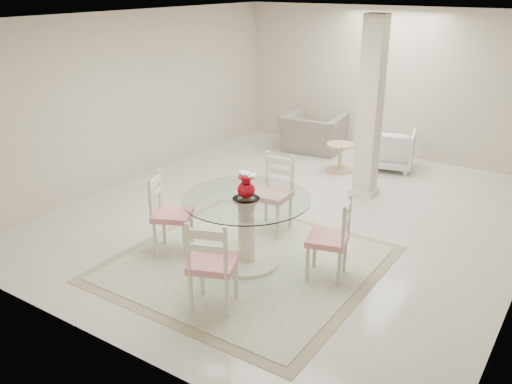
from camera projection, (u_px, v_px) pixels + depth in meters
The scene contains 13 objects.
ground at pixel (295, 215), 7.74m from camera, with size 7.00×7.00×0.00m, color silver.
room_shell at pixel (298, 85), 7.06m from camera, with size 6.02×7.02×2.71m.
column at pixel (370, 109), 8.00m from camera, with size 0.30×0.30×2.70m, color beige.
area_rug at pixel (247, 263), 6.41m from camera, with size 2.90×2.90×0.02m.
dining_table at pixel (246, 231), 6.25m from camera, with size 1.46×1.46×0.84m.
red_vase at pixel (246, 186), 6.05m from camera, with size 0.24×0.20×0.31m.
dining_chair_east at pixel (334, 234), 5.89m from camera, with size 0.52×0.52×1.07m.
dining_chair_north at pixel (274, 188), 7.08m from camera, with size 0.48×0.48×1.13m.
dining_chair_west at pixel (166, 208), 6.50m from camera, with size 0.59×0.59×1.10m.
dining_chair_south at pixel (211, 259), 5.29m from camera, with size 0.58×0.58×1.13m.
recliner_taupe at pixel (313, 133), 10.47m from camera, with size 1.11×0.97×0.72m, color gray.
armchair_white at pixel (391, 149), 9.51m from camera, with size 0.75×0.78×0.71m, color white.
side_table at pixel (340, 158), 9.41m from camera, with size 0.47×0.47×0.49m.
Camera 1 is at (3.44, -6.21, 3.16)m, focal length 38.00 mm.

